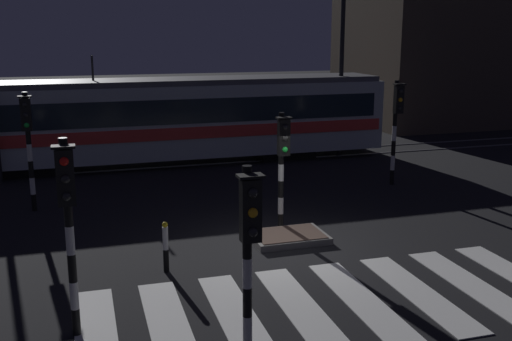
# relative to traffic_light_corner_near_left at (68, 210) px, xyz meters

# --- Properties ---
(ground_plane) EXTENTS (120.00, 120.00, 0.00)m
(ground_plane) POSITION_rel_traffic_light_corner_near_left_xyz_m (4.58, 2.80, -2.23)
(ground_plane) COLOR black
(rail_near) EXTENTS (80.00, 0.12, 0.03)m
(rail_near) POSITION_rel_traffic_light_corner_near_left_xyz_m (4.58, 12.42, -2.22)
(rail_near) COLOR #59595E
(rail_near) RESTS_ON ground
(rail_far) EXTENTS (80.00, 0.12, 0.03)m
(rail_far) POSITION_rel_traffic_light_corner_near_left_xyz_m (4.58, 13.86, -2.22)
(rail_far) COLOR #59595E
(rail_far) RESTS_ON ground
(crosswalk_zebra) EXTENTS (9.32, 3.83, 0.02)m
(crosswalk_zebra) POSITION_rel_traffic_light_corner_near_left_xyz_m (4.58, -0.11, -2.22)
(crosswalk_zebra) COLOR silver
(crosswalk_zebra) RESTS_ON ground
(traffic_island) EXTENTS (1.82, 1.28, 0.18)m
(traffic_island) POSITION_rel_traffic_light_corner_near_left_xyz_m (5.04, 3.47, -2.14)
(traffic_island) COLOR slate
(traffic_island) RESTS_ON ground
(traffic_light_corner_near_left) EXTENTS (0.36, 0.42, 3.38)m
(traffic_light_corner_near_left) POSITION_rel_traffic_light_corner_near_left_xyz_m (0.00, 0.00, 0.00)
(traffic_light_corner_near_left) COLOR black
(traffic_light_corner_near_left) RESTS_ON ground
(traffic_light_corner_far_left) EXTENTS (0.36, 0.42, 3.38)m
(traffic_light_corner_far_left) POSITION_rel_traffic_light_corner_near_left_xyz_m (-1.02, 7.88, 0.00)
(traffic_light_corner_far_left) COLOR black
(traffic_light_corner_far_left) RESTS_ON ground
(traffic_light_corner_far_right) EXTENTS (0.36, 0.42, 3.46)m
(traffic_light_corner_far_right) POSITION_rel_traffic_light_corner_near_left_xyz_m (10.26, 7.54, 0.05)
(traffic_light_corner_far_right) COLOR black
(traffic_light_corner_far_right) RESTS_ON ground
(traffic_light_median_centre) EXTENTS (0.36, 0.42, 3.04)m
(traffic_light_median_centre) POSITION_rel_traffic_light_corner_near_left_xyz_m (5.13, 4.18, -0.23)
(traffic_light_median_centre) COLOR black
(traffic_light_median_centre) RESTS_ON ground
(traffic_light_kerb_mid_left) EXTENTS (0.36, 0.42, 3.18)m
(traffic_light_kerb_mid_left) POSITION_rel_traffic_light_corner_near_left_xyz_m (2.44, -1.93, -0.13)
(traffic_light_kerb_mid_left) COLOR black
(traffic_light_kerb_mid_left) RESTS_ON ground
(street_lamp_trackside_right) EXTENTS (0.44, 1.21, 7.84)m
(street_lamp_trackside_right) POSITION_rel_traffic_light_corner_near_left_xyz_m (10.60, 12.31, 2.68)
(street_lamp_trackside_right) COLOR black
(street_lamp_trackside_right) RESTS_ON ground
(tram) EXTENTS (17.37, 2.58, 4.15)m
(tram) POSITION_rel_traffic_light_corner_near_left_xyz_m (3.59, 13.13, -0.48)
(tram) COLOR #B2BCC1
(tram) RESTS_ON ground
(bollard_island_edge) EXTENTS (0.12, 0.12, 1.11)m
(bollard_island_edge) POSITION_rel_traffic_light_corner_near_left_xyz_m (1.88, 2.38, -1.67)
(bollard_island_edge) COLOR black
(bollard_island_edge) RESTS_ON ground
(building_backdrop) EXTENTS (11.77, 8.00, 12.26)m
(building_backdrop) POSITION_rel_traffic_light_corner_near_left_xyz_m (21.11, 19.89, 3.90)
(building_backdrop) COLOR #42382D
(building_backdrop) RESTS_ON ground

